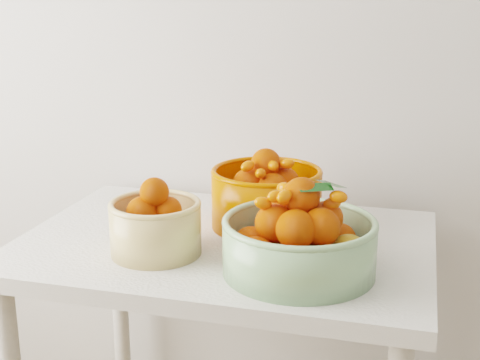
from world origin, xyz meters
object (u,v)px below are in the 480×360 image
(bowl_cream, at_px, (156,225))
(bowl_green, at_px, (299,241))
(table, at_px, (226,275))
(bowl_orange, at_px, (266,196))

(bowl_cream, relative_size, bowl_green, 0.56)
(bowl_green, bearing_deg, table, 143.66)
(table, height_order, bowl_green, bowl_green)
(table, bearing_deg, bowl_orange, 57.87)
(bowl_green, relative_size, bowl_orange, 1.15)
(bowl_cream, xyz_separation_m, bowl_green, (0.34, -0.02, 0.01))
(bowl_green, bearing_deg, bowl_cream, 175.87)
(table, relative_size, bowl_cream, 4.37)
(table, distance_m, bowl_cream, 0.25)
(bowl_cream, height_order, bowl_green, bowl_green)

